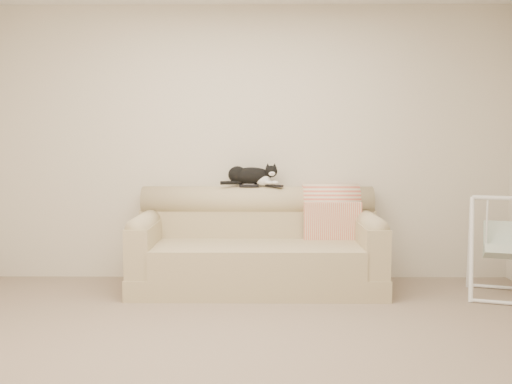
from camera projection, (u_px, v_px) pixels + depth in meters
ground_plane at (243, 352)px, 3.57m from camera, size 5.00×5.00×0.00m
room_shell at (242, 106)px, 3.44m from camera, size 5.04×4.04×2.60m
sofa at (257, 249)px, 5.15m from camera, size 2.20×0.93×0.90m
remote_a at (249, 185)px, 5.32m from camera, size 0.18×0.05×0.03m
remote_b at (274, 186)px, 5.31m from camera, size 0.17×0.13×0.02m
tuxedo_cat at (251, 176)px, 5.34m from camera, size 0.54×0.21×0.21m
throw_blanket at (331, 205)px, 5.34m from camera, size 0.52×0.38×0.58m
baby_swing at (502, 247)px, 4.82m from camera, size 0.67×0.69×0.87m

